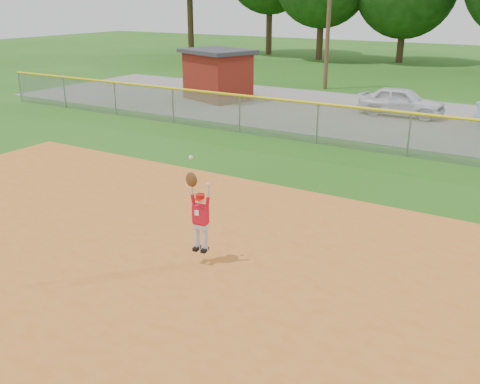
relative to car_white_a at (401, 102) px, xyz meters
The scene contains 7 objects.
ground 16.62m from the car_white_a, 83.03° to the right, with size 120.00×120.00×0.00m, color #225312.
clay_infield 19.59m from the car_white_a, 84.10° to the right, with size 24.00×16.00×0.04m, color #B86121.
parking_strip 2.18m from the car_white_a, 13.37° to the right, with size 44.00×10.00×0.03m, color slate.
car_white_a is the anchor object (origin of this frame).
utility_shed 9.51m from the car_white_a, behind, with size 4.17×3.69×2.61m.
outfield_fence 6.79m from the car_white_a, 72.73° to the right, with size 40.06×0.10×1.55m.
ballplayer 16.54m from the car_white_a, 88.28° to the right, with size 0.54×0.25×1.96m.
Camera 1 is at (4.19, -7.95, 5.11)m, focal length 40.00 mm.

